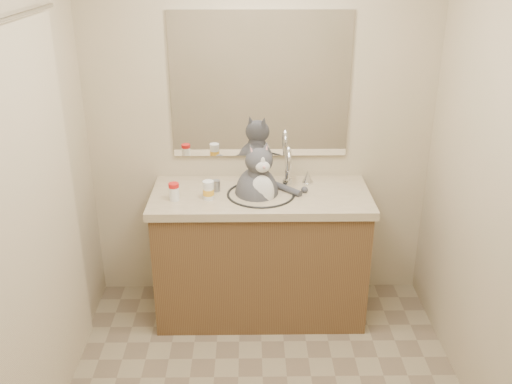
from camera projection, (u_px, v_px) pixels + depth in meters
room at (266, 208)px, 2.46m from camera, size 2.22×2.52×2.42m
vanity at (261, 251)px, 3.64m from camera, size 1.34×0.59×1.12m
mirror at (260, 86)px, 3.49m from camera, size 1.10×0.02×0.90m
shower_curtain at (36, 234)px, 2.61m from camera, size 0.02×1.30×1.93m
cat at (258, 191)px, 3.48m from camera, size 0.45×0.37×0.54m
pill_bottle_redcap at (174, 192)px, 3.37m from camera, size 0.07×0.07×0.11m
pill_bottle_orange at (208, 191)px, 3.38m from camera, size 0.09×0.09×0.11m
grey_canister at (216, 186)px, 3.50m from camera, size 0.05×0.05×0.07m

